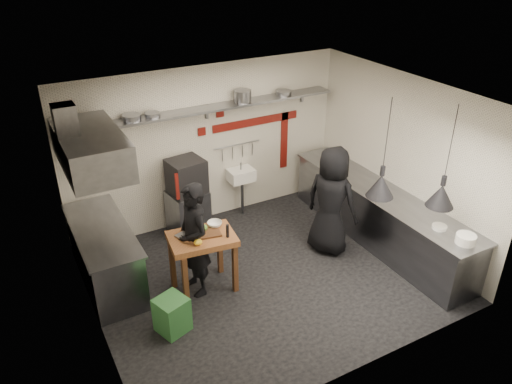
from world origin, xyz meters
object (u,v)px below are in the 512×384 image
oven_stand (188,212)px  chef_left (194,240)px  combi_oven (186,176)px  chef_right (331,201)px  green_bin (172,315)px  prep_table (203,263)px

oven_stand → chef_left: size_ratio=0.46×
oven_stand → chef_left: bearing=-115.8°
oven_stand → chef_left: 1.66m
combi_oven → chef_right: bearing=-48.8°
green_bin → prep_table: bearing=39.5°
oven_stand → prep_table: (-0.39, -1.55, 0.06)m
green_bin → oven_stand: bearing=62.9°
combi_oven → chef_left: bearing=-116.2°
prep_table → chef_left: bearing=168.4°
combi_oven → prep_table: (-0.40, -1.55, -0.63)m
chef_right → green_bin: bearing=76.4°
prep_table → chef_left: 0.42m
oven_stand → chef_right: size_ratio=0.44×
chef_right → prep_table: bearing=64.9°
combi_oven → chef_left: chef_left is taller
oven_stand → prep_table: 1.60m
chef_right → combi_oven: bearing=24.5°
green_bin → chef_right: chef_right is taller
green_bin → chef_right: bearing=10.8°
prep_table → oven_stand: bearing=83.3°
chef_left → green_bin: bearing=-50.0°
prep_table → chef_left: (-0.11, 0.04, 0.40)m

